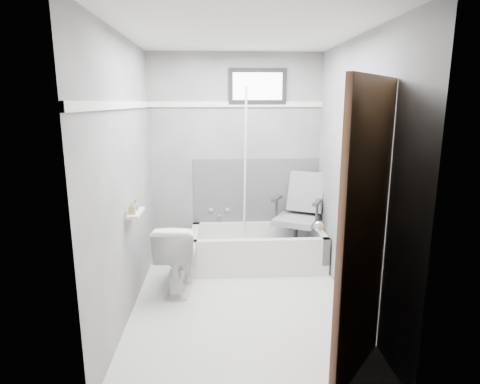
{
  "coord_description": "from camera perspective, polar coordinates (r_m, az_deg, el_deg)",
  "views": [
    {
      "loc": [
        -0.21,
        -3.4,
        1.84
      ],
      "look_at": [
        0.0,
        0.35,
        1.0
      ],
      "focal_mm": 30.0,
      "sensor_mm": 36.0,
      "label": 1
    }
  ],
  "objects": [
    {
      "name": "floor",
      "position": [
        3.87,
        0.3,
        -15.77
      ],
      "size": [
        2.6,
        2.6,
        0.0
      ],
      "primitive_type": "plane",
      "color": "white",
      "rests_on": "ground"
    },
    {
      "name": "ceiling",
      "position": [
        3.45,
        0.35,
        21.94
      ],
      "size": [
        2.6,
        2.6,
        0.0
      ],
      "primitive_type": "plane",
      "rotation": [
        3.14,
        0.0,
        0.0
      ],
      "color": "silver",
      "rests_on": "floor"
    },
    {
      "name": "wall_back",
      "position": [
        4.75,
        -0.63,
        4.86
      ],
      "size": [
        2.0,
        0.02,
        2.4
      ],
      "primitive_type": "cube",
      "color": "slate",
      "rests_on": "floor"
    },
    {
      "name": "wall_front",
      "position": [
        2.21,
        2.37,
        -4.28
      ],
      "size": [
        2.0,
        0.02,
        2.4
      ],
      "primitive_type": "cube",
      "color": "slate",
      "rests_on": "floor"
    },
    {
      "name": "wall_left",
      "position": [
        3.55,
        -16.02,
        1.72
      ],
      "size": [
        0.02,
        2.6,
        2.4
      ],
      "primitive_type": "cube",
      "color": "slate",
      "rests_on": "floor"
    },
    {
      "name": "wall_right",
      "position": [
        3.66,
        16.14,
        2.05
      ],
      "size": [
        0.02,
        2.6,
        2.4
      ],
      "primitive_type": "cube",
      "color": "slate",
      "rests_on": "floor"
    },
    {
      "name": "bathtub",
      "position": [
        4.65,
        2.46,
        -7.93
      ],
      "size": [
        1.5,
        0.7,
        0.42
      ],
      "primitive_type": null,
      "color": "silver",
      "rests_on": "floor"
    },
    {
      "name": "office_chair",
      "position": [
        4.64,
        7.99,
        -3.17
      ],
      "size": [
        0.73,
        0.73,
        0.93
      ],
      "primitive_type": null,
      "rotation": [
        0.0,
        0.0,
        -0.47
      ],
      "color": "slate",
      "rests_on": "bathtub"
    },
    {
      "name": "toilet",
      "position": [
        4.09,
        -8.84,
        -8.97
      ],
      "size": [
        0.43,
        0.72,
        0.69
      ],
      "primitive_type": "imported",
      "rotation": [
        0.0,
        0.0,
        3.09
      ],
      "color": "white",
      "rests_on": "floor"
    },
    {
      "name": "door",
      "position": [
        2.57,
        24.79,
        -7.68
      ],
      "size": [
        0.78,
        0.78,
        2.0
      ],
      "primitive_type": null,
      "color": "#582F20",
      "rests_on": "floor"
    },
    {
      "name": "window",
      "position": [
        4.71,
        2.49,
        14.79
      ],
      "size": [
        0.66,
        0.04,
        0.4
      ],
      "primitive_type": null,
      "color": "black",
      "rests_on": "wall_back"
    },
    {
      "name": "backerboard",
      "position": [
        4.83,
        2.35,
        0.15
      ],
      "size": [
        1.5,
        0.02,
        0.78
      ],
      "primitive_type": "cube",
      "color": "#4C4C4F",
      "rests_on": "wall_back"
    },
    {
      "name": "trim_back",
      "position": [
        4.69,
        -0.65,
        12.36
      ],
      "size": [
        2.0,
        0.02,
        0.06
      ],
      "primitive_type": "cube",
      "color": "white",
      "rests_on": "wall_back"
    },
    {
      "name": "trim_left",
      "position": [
        3.49,
        -16.43,
        11.78
      ],
      "size": [
        0.02,
        2.6,
        0.06
      ],
      "primitive_type": "cube",
      "color": "white",
      "rests_on": "wall_left"
    },
    {
      "name": "pole",
      "position": [
        4.54,
        0.72,
        2.59
      ],
      "size": [
        0.02,
        0.39,
        1.92
      ],
      "primitive_type": "cylinder",
      "rotation": [
        0.19,
        0.0,
        0.0
      ],
      "color": "white",
      "rests_on": "bathtub"
    },
    {
      "name": "shelf",
      "position": [
        3.62,
        -14.6,
        -2.88
      ],
      "size": [
        0.1,
        0.32,
        0.02
      ],
      "primitive_type": "cube",
      "color": "silver",
      "rests_on": "wall_left"
    },
    {
      "name": "soap_bottle_a",
      "position": [
        3.52,
        -15.07,
        -2.2
      ],
      "size": [
        0.05,
        0.05,
        0.11
      ],
      "primitive_type": "imported",
      "rotation": [
        0.0,
        0.0,
        0.01
      ],
      "color": "tan",
      "rests_on": "shelf"
    },
    {
      "name": "soap_bottle_b",
      "position": [
        3.66,
        -14.62,
        -1.74
      ],
      "size": [
        0.09,
        0.09,
        0.09
      ],
      "primitive_type": "imported",
      "rotation": [
        0.0,
        0.0,
        0.66
      ],
      "color": "teal",
      "rests_on": "shelf"
    },
    {
      "name": "faucet",
      "position": [
        4.85,
        -2.97,
        -2.85
      ],
      "size": [
        0.26,
        0.1,
        0.16
      ],
      "primitive_type": null,
      "color": "silver",
      "rests_on": "wall_back"
    }
  ]
}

